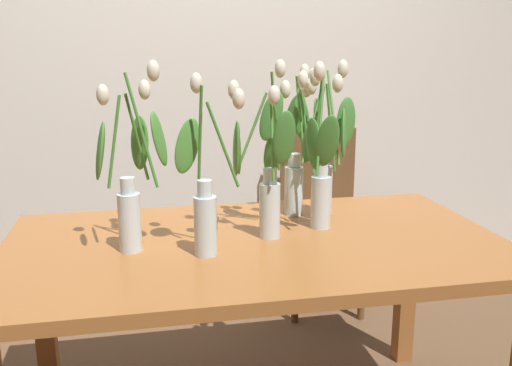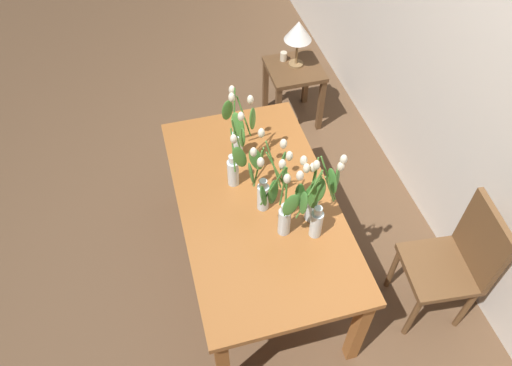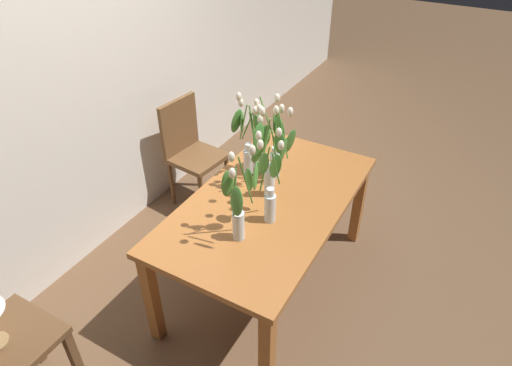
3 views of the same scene
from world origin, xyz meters
name	(u,v)px [view 3 (image 3 of 3)]	position (x,y,z in m)	size (l,w,h in m)	color
ground_plane	(267,280)	(0.00, 0.00, 0.00)	(18.00, 18.00, 0.00)	brown
room_wall_rear	(89,67)	(0.00, 1.39, 1.35)	(9.00, 0.10, 2.70)	silver
dining_table	(268,211)	(0.00, 0.00, 0.65)	(1.60, 0.90, 0.74)	#A3602D
tulip_vase_0	(259,139)	(0.28, 0.23, 0.97)	(0.20, 0.27, 0.57)	silver
tulip_vase_1	(269,194)	(-0.16, -0.09, 0.92)	(0.22, 0.12, 0.53)	silver
tulip_vase_2	(278,151)	(0.24, 0.06, 0.95)	(0.18, 0.21, 0.57)	silver
tulip_vase_3	(238,207)	(-0.38, -0.01, 0.95)	(0.23, 0.20, 0.57)	silver
tulip_vase_4	(268,164)	(0.05, 0.04, 0.97)	(0.22, 0.25, 0.57)	silver
tulip_vase_5	(249,145)	(0.22, 0.27, 0.95)	(0.15, 0.22, 0.55)	silver
dining_chair	(190,147)	(0.56, 1.04, 0.52)	(0.44, 0.44, 0.93)	brown
side_table	(13,355)	(-1.42, 0.71, 0.43)	(0.44, 0.44, 0.55)	brown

